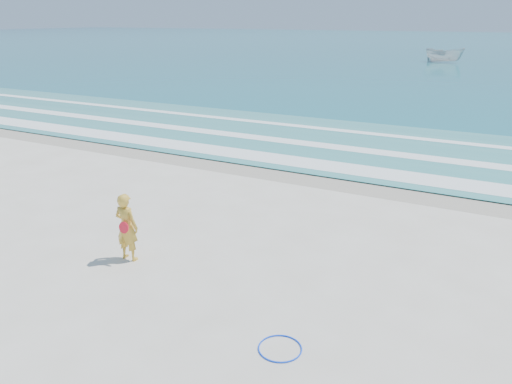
% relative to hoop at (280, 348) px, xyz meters
% --- Properties ---
extents(ground, '(400.00, 400.00, 0.00)m').
position_rel_hoop_xyz_m(ground, '(-3.32, 0.49, -0.01)').
color(ground, silver).
rests_on(ground, ground).
extents(wet_sand, '(400.00, 2.40, 0.00)m').
position_rel_hoop_xyz_m(wet_sand, '(-3.32, 9.49, -0.01)').
color(wet_sand, '#B2A893').
rests_on(wet_sand, ground).
extents(ocean, '(400.00, 190.00, 0.04)m').
position_rel_hoop_xyz_m(ocean, '(-3.32, 105.49, 0.01)').
color(ocean, '#19727F').
rests_on(ocean, ground).
extents(shallow, '(400.00, 10.00, 0.01)m').
position_rel_hoop_xyz_m(shallow, '(-3.32, 14.49, 0.03)').
color(shallow, '#59B7AD').
rests_on(shallow, ocean).
extents(foam_near, '(400.00, 1.40, 0.01)m').
position_rel_hoop_xyz_m(foam_near, '(-3.32, 10.79, 0.04)').
color(foam_near, white).
rests_on(foam_near, shallow).
extents(foam_mid, '(400.00, 0.90, 0.01)m').
position_rel_hoop_xyz_m(foam_mid, '(-3.32, 13.69, 0.04)').
color(foam_mid, white).
rests_on(foam_mid, shallow).
extents(foam_far, '(400.00, 0.60, 0.01)m').
position_rel_hoop_xyz_m(foam_far, '(-3.32, 16.99, 0.04)').
color(foam_far, white).
rests_on(foam_far, shallow).
extents(hoop, '(0.86, 0.86, 0.03)m').
position_rel_hoop_xyz_m(hoop, '(0.00, 0.00, 0.00)').
color(hoop, '#0D42F5').
rests_on(hoop, ground).
extents(boat, '(4.84, 2.37, 1.79)m').
position_rel_hoop_xyz_m(boat, '(-6.05, 60.37, 0.92)').
color(boat, silver).
rests_on(boat, ocean).
extents(woman, '(0.60, 0.42, 1.63)m').
position_rel_hoop_xyz_m(woman, '(-4.58, 1.42, 0.80)').
color(woman, gold).
rests_on(woman, ground).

